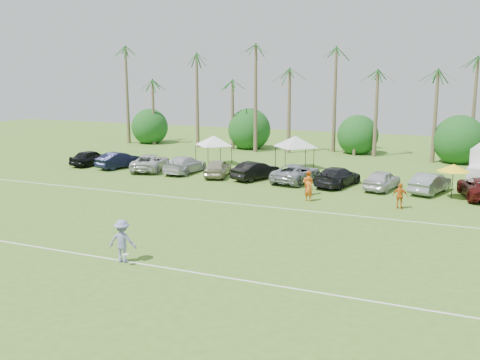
% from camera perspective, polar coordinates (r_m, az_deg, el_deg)
% --- Properties ---
extents(ground, '(120.00, 120.00, 0.00)m').
position_cam_1_polar(ground, '(25.26, -20.30, -8.67)').
color(ground, '#477222').
rests_on(ground, ground).
extents(field_lines, '(80.00, 12.10, 0.01)m').
position_cam_1_polar(field_lines, '(31.21, -10.20, -4.35)').
color(field_lines, white).
rests_on(field_lines, ground).
extents(palm_tree_0, '(2.40, 2.40, 8.90)m').
position_cam_1_polar(palm_tree_0, '(67.28, -12.13, 10.30)').
color(palm_tree_0, brown).
rests_on(palm_tree_0, ground).
extents(palm_tree_1, '(2.40, 2.40, 9.90)m').
position_cam_1_polar(palm_tree_1, '(64.53, -8.46, 11.17)').
color(palm_tree_1, brown).
rests_on(palm_tree_1, ground).
extents(palm_tree_2, '(2.40, 2.40, 10.90)m').
position_cam_1_polar(palm_tree_2, '(62.07, -4.46, 12.05)').
color(palm_tree_2, brown).
rests_on(palm_tree_2, ground).
extents(palm_tree_3, '(2.40, 2.40, 11.90)m').
position_cam_1_polar(palm_tree_3, '(60.34, -1.02, 12.91)').
color(palm_tree_3, brown).
rests_on(palm_tree_3, ground).
extents(palm_tree_4, '(2.40, 2.40, 8.90)m').
position_cam_1_polar(palm_tree_4, '(58.80, 2.61, 10.43)').
color(palm_tree_4, brown).
rests_on(palm_tree_4, ground).
extents(palm_tree_5, '(2.40, 2.40, 9.90)m').
position_cam_1_polar(palm_tree_5, '(57.50, 6.42, 11.23)').
color(palm_tree_5, brown).
rests_on(palm_tree_5, ground).
extents(palm_tree_6, '(2.40, 2.40, 10.90)m').
position_cam_1_polar(palm_tree_6, '(56.48, 10.41, 11.99)').
color(palm_tree_6, brown).
rests_on(palm_tree_6, ground).
extents(palm_tree_7, '(2.40, 2.40, 11.90)m').
position_cam_1_polar(palm_tree_7, '(55.73, 14.55, 12.71)').
color(palm_tree_7, brown).
rests_on(palm_tree_7, ground).
extents(palm_tree_8, '(2.40, 2.40, 8.90)m').
position_cam_1_polar(palm_tree_8, '(55.15, 19.63, 9.75)').
color(palm_tree_8, brown).
rests_on(palm_tree_8, ground).
extents(bush_tree_0, '(4.00, 4.00, 4.00)m').
position_cam_1_polar(bush_tree_0, '(66.75, -9.32, 5.51)').
color(bush_tree_0, brown).
rests_on(bush_tree_0, ground).
extents(bush_tree_1, '(4.00, 4.00, 4.00)m').
position_cam_1_polar(bush_tree_1, '(60.80, 1.12, 5.10)').
color(bush_tree_1, brown).
rests_on(bush_tree_1, ground).
extents(bush_tree_2, '(4.00, 4.00, 4.00)m').
position_cam_1_polar(bush_tree_2, '(57.40, 12.33, 4.48)').
color(bush_tree_2, brown).
rests_on(bush_tree_2, ground).
extents(bush_tree_3, '(4.00, 4.00, 4.00)m').
position_cam_1_polar(bush_tree_3, '(56.40, 22.36, 3.78)').
color(bush_tree_3, brown).
rests_on(bush_tree_3, ground).
extents(sideline_player_a, '(0.70, 0.55, 1.68)m').
position_cam_1_polar(sideline_player_a, '(35.69, 7.32, -0.91)').
color(sideline_player_a, orange).
rests_on(sideline_player_a, ground).
extents(sideline_player_b, '(0.96, 0.83, 1.70)m').
position_cam_1_polar(sideline_player_b, '(37.52, 7.27, -0.31)').
color(sideline_player_b, orange).
rests_on(sideline_player_b, ground).
extents(sideline_player_c, '(0.97, 0.44, 1.63)m').
position_cam_1_polar(sideline_player_c, '(34.86, 16.71, -1.64)').
color(sideline_player_c, '#D06617').
rests_on(sideline_player_c, ground).
extents(canopy_tent_left, '(3.88, 3.88, 3.15)m').
position_cam_1_polar(canopy_tent_left, '(49.66, -2.81, 4.75)').
color(canopy_tent_left, black).
rests_on(canopy_tent_left, ground).
extents(canopy_tent_right, '(4.20, 4.20, 3.40)m').
position_cam_1_polar(canopy_tent_right, '(47.58, 5.93, 4.68)').
color(canopy_tent_right, black).
rests_on(canopy_tent_right, ground).
extents(market_umbrella, '(2.14, 2.14, 2.39)m').
position_cam_1_polar(market_umbrella, '(38.47, 21.83, 1.22)').
color(market_umbrella, black).
rests_on(market_umbrella, ground).
extents(frisbee_player, '(1.38, 0.97, 1.95)m').
position_cam_1_polar(frisbee_player, '(24.58, -12.43, -6.37)').
color(frisbee_player, '#8080B6').
rests_on(frisbee_player, ground).
extents(parked_car_0, '(2.11, 4.37, 1.44)m').
position_cam_1_polar(parked_car_0, '(51.23, -15.64, 2.32)').
color(parked_car_0, black).
rests_on(parked_car_0, ground).
extents(parked_car_1, '(2.66, 4.62, 1.44)m').
position_cam_1_polar(parked_car_1, '(49.16, -12.72, 2.09)').
color(parked_car_1, black).
rests_on(parked_car_1, ground).
extents(parked_car_2, '(3.67, 5.62, 1.44)m').
position_cam_1_polar(parked_car_2, '(47.27, -9.51, 1.86)').
color(parked_car_2, '#B4B4B4').
rests_on(parked_car_2, ground).
extents(parked_car_3, '(2.18, 5.02, 1.44)m').
position_cam_1_polar(parked_car_3, '(45.78, -5.87, 1.65)').
color(parked_car_3, silver).
rests_on(parked_car_3, ground).
extents(parked_car_4, '(2.60, 4.50, 1.44)m').
position_cam_1_polar(parked_car_4, '(43.90, -2.38, 1.29)').
color(parked_car_4, '#9D967A').
rests_on(parked_car_4, ground).
extents(parked_car_5, '(2.96, 4.62, 1.44)m').
position_cam_1_polar(parked_car_5, '(42.73, 1.69, 1.02)').
color(parked_car_5, black).
rests_on(parked_car_5, ground).
extents(parked_car_6, '(3.15, 5.48, 1.44)m').
position_cam_1_polar(parked_car_6, '(41.87, 6.01, 0.75)').
color(parked_car_6, '#8F939D').
rests_on(parked_car_6, ground).
extents(parked_car_7, '(3.07, 5.28, 1.44)m').
position_cam_1_polar(parked_car_7, '(40.89, 10.37, 0.37)').
color(parked_car_7, black).
rests_on(parked_car_7, ground).
extents(parked_car_8, '(2.48, 4.47, 1.44)m').
position_cam_1_polar(parked_car_8, '(40.29, 14.93, 0.01)').
color(parked_car_8, '#BCBCC0').
rests_on(parked_car_8, ground).
extents(parked_car_9, '(2.75, 4.62, 1.44)m').
position_cam_1_polar(parked_car_9, '(40.14, 19.62, -0.30)').
color(parked_car_9, gray).
rests_on(parked_car_9, ground).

